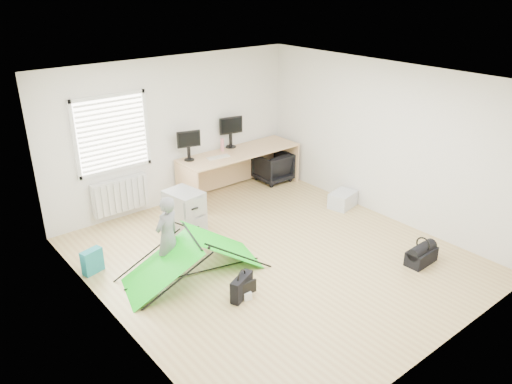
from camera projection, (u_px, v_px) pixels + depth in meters
ground at (272, 257)px, 7.64m from camera, size 5.50×5.50×0.00m
back_wall at (175, 132)px, 9.06m from camera, size 5.00×0.02×2.70m
window at (112, 134)px, 8.26m from camera, size 1.20×0.06×1.20m
radiator at (120, 195)px, 8.67m from camera, size 1.00×0.12×0.60m
desk at (240, 172)px, 9.78m from camera, size 2.46×0.79×0.84m
filing_cabinet at (185, 211)px, 8.29m from camera, size 0.55×0.68×0.71m
monitor_left at (189, 150)px, 9.08m from camera, size 0.44×0.21×0.41m
monitor_right at (231, 136)px, 9.76m from camera, size 0.48×0.19×0.45m
keyboard at (218, 157)px, 9.29m from camera, size 0.45×0.20×0.02m
thermos at (222, 145)px, 9.60m from camera, size 0.08×0.08×0.25m
office_chair at (273, 167)px, 10.35m from camera, size 0.68×0.69×0.61m
person at (167, 236)px, 7.00m from camera, size 0.51×0.42×1.20m
kite at (193, 255)px, 7.08m from camera, size 2.17×1.36×0.63m
storage_crate at (343, 200)px, 9.24m from camera, size 0.58×0.46×0.29m
tote_bag at (92, 261)px, 7.18m from camera, size 0.33×0.21×0.36m
laptop_bag at (242, 287)px, 6.63m from camera, size 0.43×0.29×0.31m
white_box at (247, 295)px, 6.63m from camera, size 0.14×0.14×0.11m
duffel_bag at (421, 256)px, 7.44m from camera, size 0.52×0.28×0.22m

